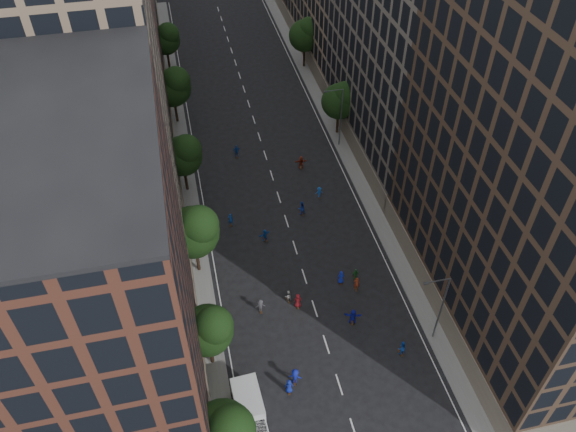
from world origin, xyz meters
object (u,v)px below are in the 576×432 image
object	(u,v)px
streetlamp_near	(440,305)
skater_2	(402,348)
cargo_van	(249,409)
skater_0	(289,386)
streetlamp_far	(339,114)

from	to	relation	value
streetlamp_near	skater_2	xyz separation A→B (m)	(-3.59, -1.07, -4.30)
cargo_van	skater_0	bearing A→B (deg)	20.52
skater_0	streetlamp_near	bearing A→B (deg)	-162.60
streetlamp_far	cargo_van	size ratio (longest dim) A/B	1.66
streetlamp_far	skater_2	xyz separation A→B (m)	(-3.59, -34.07, -4.30)
skater_2	streetlamp_near	bearing A→B (deg)	-173.88
cargo_van	skater_0	size ratio (longest dim) A/B	3.18
streetlamp_near	cargo_van	distance (m)	19.84
skater_0	skater_2	distance (m)	11.60
cargo_van	skater_2	xyz separation A→B (m)	(15.43, 3.25, -0.62)
streetlamp_near	streetlamp_far	world-z (taller)	same
cargo_van	streetlamp_near	bearing A→B (deg)	10.15
streetlamp_near	cargo_van	bearing A→B (deg)	-167.21
streetlamp_far	skater_2	bearing A→B (deg)	-96.01
streetlamp_near	cargo_van	world-z (taller)	streetlamp_near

